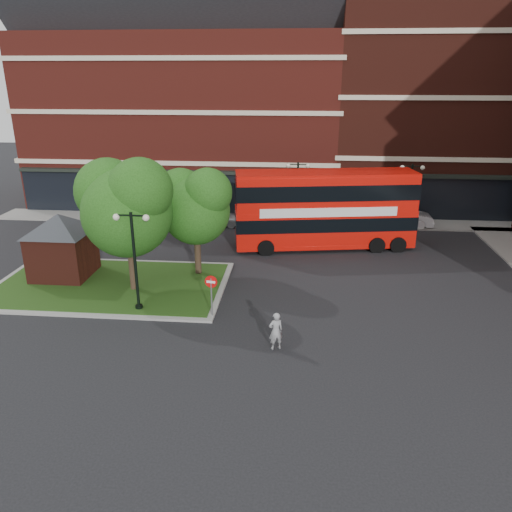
# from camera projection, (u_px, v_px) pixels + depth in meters

# --- Properties ---
(ground) EXTENTS (120.00, 120.00, 0.00)m
(ground) POSITION_uv_depth(u_px,v_px,m) (250.00, 317.00, 23.87)
(ground) COLOR black
(ground) RESTS_ON ground
(pavement_far) EXTENTS (44.00, 3.00, 0.12)m
(pavement_far) POSITION_uv_depth(u_px,v_px,m) (271.00, 220.00, 39.27)
(pavement_far) COLOR slate
(pavement_far) RESTS_ON ground
(terrace_far_left) EXTENTS (26.00, 12.00, 14.00)m
(terrace_far_left) POSITION_uv_depth(u_px,v_px,m) (188.00, 120.00, 44.56)
(terrace_far_left) COLOR maroon
(terrace_far_left) RESTS_ON ground
(terrace_far_right) EXTENTS (18.00, 12.00, 16.00)m
(terrace_far_right) POSITION_uv_depth(u_px,v_px,m) (442.00, 110.00, 42.36)
(terrace_far_right) COLOR #471911
(terrace_far_right) RESTS_ON ground
(traffic_island) EXTENTS (12.60, 7.60, 0.15)m
(traffic_island) POSITION_uv_depth(u_px,v_px,m) (111.00, 285.00, 27.32)
(traffic_island) COLOR gray
(traffic_island) RESTS_ON ground
(kiosk) EXTENTS (6.51, 6.51, 3.60)m
(kiosk) POSITION_uv_depth(u_px,v_px,m) (61.00, 239.00, 27.73)
(kiosk) COLOR #471911
(kiosk) RESTS_ON traffic_island
(tree_island_west) EXTENTS (5.40, 4.71, 7.21)m
(tree_island_west) POSITION_uv_depth(u_px,v_px,m) (125.00, 203.00, 25.17)
(tree_island_west) COLOR #2D2116
(tree_island_west) RESTS_ON ground
(tree_island_east) EXTENTS (4.46, 3.90, 6.29)m
(tree_island_east) POSITION_uv_depth(u_px,v_px,m) (194.00, 203.00, 27.44)
(tree_island_east) COLOR #2D2116
(tree_island_east) RESTS_ON ground
(lamp_island) EXTENTS (1.72, 0.36, 5.00)m
(lamp_island) POSITION_uv_depth(u_px,v_px,m) (135.00, 257.00, 23.54)
(lamp_island) COLOR black
(lamp_island) RESTS_ON ground
(lamp_far_left) EXTENTS (1.72, 0.36, 5.00)m
(lamp_far_left) POSITION_uv_depth(u_px,v_px,m) (297.00, 192.00, 36.28)
(lamp_far_left) COLOR black
(lamp_far_left) RESTS_ON ground
(lamp_far_right) EXTENTS (1.72, 0.36, 5.00)m
(lamp_far_right) POSITION_uv_depth(u_px,v_px,m) (409.00, 194.00, 35.60)
(lamp_far_right) COLOR black
(lamp_far_right) RESTS_ON ground
(bus) EXTENTS (11.93, 4.51, 4.45)m
(bus) POSITION_uv_depth(u_px,v_px,m) (325.00, 205.00, 32.49)
(bus) COLOR red
(bus) RESTS_ON ground
(woman) EXTENTS (0.72, 0.60, 1.68)m
(woman) POSITION_uv_depth(u_px,v_px,m) (276.00, 331.00, 20.85)
(woman) COLOR gray
(woman) RESTS_ON ground
(car_silver) EXTENTS (4.28, 1.93, 1.43)m
(car_silver) POSITION_uv_depth(u_px,v_px,m) (216.00, 216.00, 38.07)
(car_silver) COLOR #B7BBBF
(car_silver) RESTS_ON ground
(car_white) EXTENTS (4.78, 1.80, 1.56)m
(car_white) POSITION_uv_depth(u_px,v_px,m) (401.00, 216.00, 37.72)
(car_white) COLOR white
(car_white) RESTS_ON ground
(no_entry_sign) EXTENTS (0.60, 0.12, 2.16)m
(no_entry_sign) POSITION_uv_depth(u_px,v_px,m) (211.00, 288.00, 23.29)
(no_entry_sign) COLOR slate
(no_entry_sign) RESTS_ON ground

